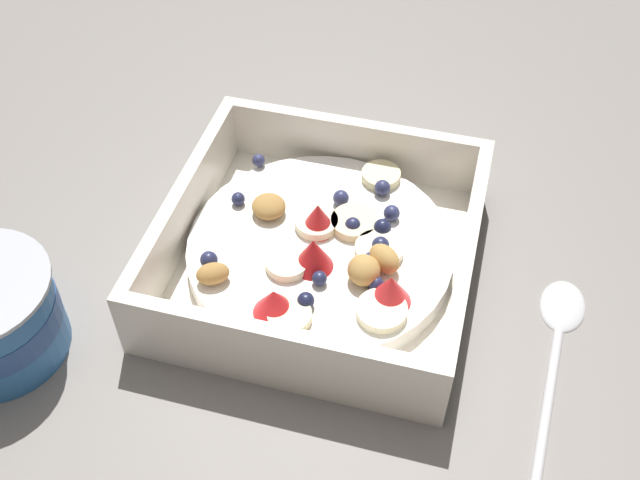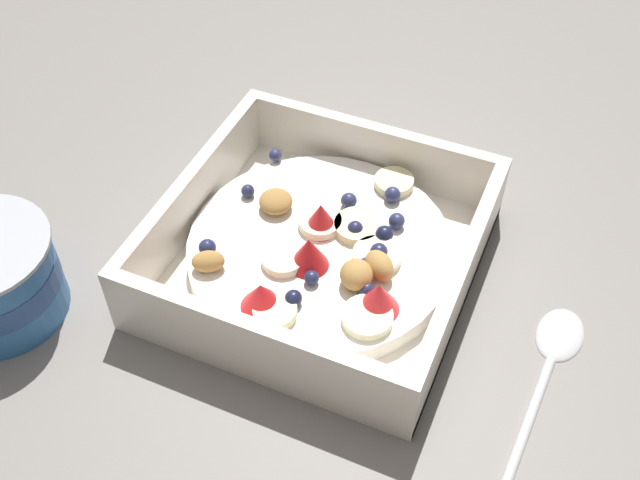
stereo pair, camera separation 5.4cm
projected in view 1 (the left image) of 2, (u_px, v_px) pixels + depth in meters
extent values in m
plane|color=gray|center=(342.00, 283.00, 0.55)|extent=(2.40, 2.40, 0.00)
cube|color=white|center=(320.00, 263.00, 0.56)|extent=(0.22, 0.22, 0.01)
cube|color=white|center=(353.00, 150.00, 0.61)|extent=(0.22, 0.01, 0.06)
cube|color=white|center=(277.00, 358.00, 0.48)|extent=(0.22, 0.01, 0.06)
cube|color=white|center=(464.00, 269.00, 0.52)|extent=(0.01, 0.20, 0.06)
cube|color=white|center=(186.00, 214.00, 0.56)|extent=(0.01, 0.20, 0.06)
cylinder|color=white|center=(320.00, 251.00, 0.55)|extent=(0.19, 0.19, 0.02)
cylinder|color=#F7EFC6|center=(316.00, 223.00, 0.55)|extent=(0.04, 0.04, 0.01)
cylinder|color=#F7EFC6|center=(379.00, 250.00, 0.54)|extent=(0.05, 0.05, 0.01)
cylinder|color=beige|center=(381.00, 176.00, 0.59)|extent=(0.03, 0.03, 0.01)
cylinder|color=beige|center=(357.00, 223.00, 0.55)|extent=(0.05, 0.05, 0.01)
cylinder|color=#F7EFC6|center=(382.00, 311.00, 0.50)|extent=(0.05, 0.05, 0.01)
cylinder|color=beige|center=(289.00, 316.00, 0.50)|extent=(0.04, 0.04, 0.01)
cylinder|color=#F7EFC6|center=(287.00, 263.00, 0.53)|extent=(0.03, 0.03, 0.01)
cone|color=red|center=(318.00, 217.00, 0.55)|extent=(0.03, 0.03, 0.02)
cone|color=red|center=(391.00, 290.00, 0.50)|extent=(0.04, 0.04, 0.02)
cone|color=red|center=(313.00, 253.00, 0.52)|extent=(0.04, 0.04, 0.03)
cone|color=red|center=(274.00, 302.00, 0.50)|extent=(0.04, 0.04, 0.02)
sphere|color=navy|center=(392.00, 213.00, 0.56)|extent=(0.01, 0.01, 0.01)
sphere|color=#23284C|center=(209.00, 260.00, 0.53)|extent=(0.01, 0.01, 0.01)
sphere|color=#191E3D|center=(382.00, 228.00, 0.55)|extent=(0.01, 0.01, 0.01)
sphere|color=#23284C|center=(238.00, 199.00, 0.57)|extent=(0.01, 0.01, 0.01)
sphere|color=navy|center=(382.00, 188.00, 0.58)|extent=(0.01, 0.01, 0.01)
sphere|color=navy|center=(370.00, 264.00, 0.52)|extent=(0.01, 0.01, 0.01)
sphere|color=#23284C|center=(319.00, 278.00, 0.52)|extent=(0.01, 0.01, 0.01)
sphere|color=#23284C|center=(354.00, 225.00, 0.55)|extent=(0.01, 0.01, 0.01)
sphere|color=#23284C|center=(376.00, 284.00, 0.51)|extent=(0.01, 0.01, 0.01)
sphere|color=#23284C|center=(380.00, 245.00, 0.54)|extent=(0.01, 0.01, 0.01)
sphere|color=navy|center=(341.00, 198.00, 0.57)|extent=(0.01, 0.01, 0.01)
sphere|color=#191E3D|center=(306.00, 301.00, 0.50)|extent=(0.01, 0.01, 0.01)
sphere|color=navy|center=(258.00, 160.00, 0.60)|extent=(0.01, 0.01, 0.01)
ellipsoid|color=#AD7F42|center=(269.00, 206.00, 0.56)|extent=(0.04, 0.04, 0.01)
ellipsoid|color=tan|center=(364.00, 270.00, 0.52)|extent=(0.03, 0.03, 0.02)
ellipsoid|color=tan|center=(385.00, 257.00, 0.52)|extent=(0.03, 0.03, 0.02)
ellipsoid|color=#AD7F42|center=(213.00, 274.00, 0.52)|extent=(0.03, 0.03, 0.01)
ellipsoid|color=silver|center=(564.00, 303.00, 0.54)|extent=(0.04, 0.05, 0.01)
cylinder|color=silver|center=(548.00, 406.00, 0.48)|extent=(0.02, 0.13, 0.01)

